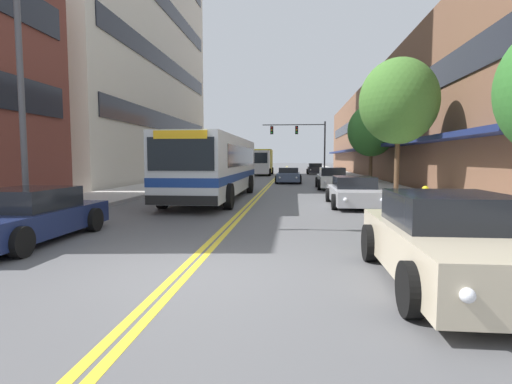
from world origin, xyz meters
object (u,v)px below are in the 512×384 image
car_charcoal_parked_right_far (315,169)px  street_tree_right_far (371,131)px  street_tree_right_mid (399,101)px  fire_hydrant (425,200)px  city_bus (216,164)px  box_truck (261,161)px  car_silver_parked_right_mid (354,192)px  car_navy_parked_left_mid (25,217)px  car_champagne_parked_right_foreground (451,242)px  car_beige_parked_left_near (211,177)px  traffic_signal_mast (302,137)px  street_lamp_left_near (28,49)px  car_white_parked_right_end (332,179)px  car_slate_blue_moving_lead (289,175)px

car_charcoal_parked_right_far → street_tree_right_far: (3.26, -19.01, 3.42)m
street_tree_right_mid → fire_hydrant: (-0.69, -6.41, -3.95)m
city_bus → street_tree_right_far: 15.66m
city_bus → box_truck: 27.10m
car_silver_parked_right_mid → box_truck: size_ratio=0.69×
street_tree_right_far → fire_hydrant: (-1.68, -18.34, -3.41)m
box_truck → car_charcoal_parked_right_far: bearing=32.5°
car_navy_parked_left_mid → car_champagne_parked_right_foreground: car_champagne_parked_right_foreground is taller
car_beige_parked_left_near → street_tree_right_far: (11.97, 2.25, 3.46)m
car_champagne_parked_right_foreground → car_charcoal_parked_right_far: car_champagne_parked_right_foreground is taller
traffic_signal_mast → street_lamp_left_near: size_ratio=0.88×
car_champagne_parked_right_foreground → street_lamp_left_near: 10.85m
car_navy_parked_left_mid → street_tree_right_mid: 15.85m
car_champagne_parked_right_foreground → car_white_parked_right_end: bearing=90.0°
car_charcoal_parked_right_far → fire_hydrant: size_ratio=4.61×
city_bus → car_beige_parked_left_near: bearing=103.6°
street_tree_right_mid → car_champagne_parked_right_foreground: bearing=-100.3°
car_navy_parked_left_mid → traffic_signal_mast: bearing=79.2°
car_white_parked_right_end → box_truck: (-6.30, 20.18, 0.94)m
car_navy_parked_left_mid → car_beige_parked_left_near: bearing=89.8°
traffic_signal_mast → fire_hydrant: size_ratio=7.79×
city_bus → street_tree_right_mid: (8.57, 0.23, 2.92)m
car_silver_parked_right_mid → car_slate_blue_moving_lead: bearing=100.9°
car_white_parked_right_end → street_tree_right_far: 7.10m
car_silver_parked_right_mid → fire_hydrant: (1.63, -3.78, 0.07)m
car_slate_blue_moving_lead → fire_hydrant: 19.68m
city_bus → car_champagne_parked_right_foreground: (6.22, -12.75, -1.00)m
car_beige_parked_left_near → car_white_parked_right_end: car_white_parked_right_end is taller
car_navy_parked_left_mid → car_white_parked_right_end: 19.38m
car_navy_parked_left_mid → street_tree_right_far: street_tree_right_far is taller
city_bus → car_charcoal_parked_right_far: 31.82m
car_white_parked_right_end → street_tree_right_mid: bearing=-70.5°
car_silver_parked_right_mid → car_champagne_parked_right_foreground: bearing=-90.2°
street_tree_right_far → car_beige_parked_left_near: bearing=-169.4°
street_lamp_left_near → street_tree_right_mid: street_lamp_left_near is taller
car_charcoal_parked_right_far → street_lamp_left_near: 41.55m
car_silver_parked_right_mid → street_tree_right_mid: size_ratio=0.74×
city_bus → car_silver_parked_right_mid: city_bus is taller
car_beige_parked_left_near → street_tree_right_far: size_ratio=0.79×
car_charcoal_parked_right_far → box_truck: size_ratio=0.62×
traffic_signal_mast → street_lamp_left_near: 36.73m
street_tree_right_far → traffic_signal_mast: bearing=108.6°
car_champagne_parked_right_foreground → box_truck: (-6.32, 39.86, 0.92)m
car_silver_parked_right_mid → street_lamp_left_near: street_lamp_left_near is taller
street_lamp_left_near → fire_hydrant: street_lamp_left_near is taller
car_beige_parked_left_near → fire_hydrant: size_ratio=5.00×
street_lamp_left_near → car_navy_parked_left_mid: bearing=-63.9°
city_bus → car_slate_blue_moving_lead: (3.31, 12.97, -1.08)m
car_charcoal_parked_right_far → car_silver_parked_right_mid: bearing=-90.1°
car_slate_blue_moving_lead → city_bus: bearing=-104.3°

